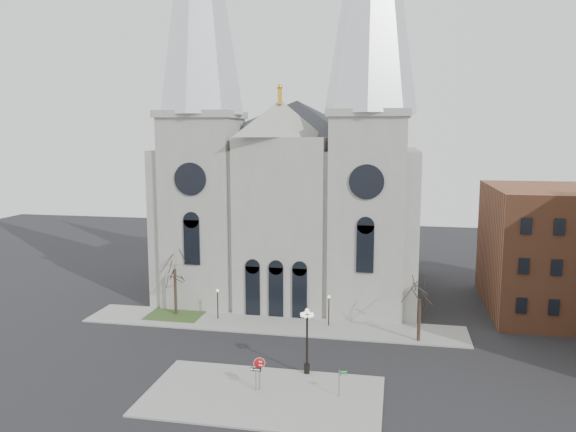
% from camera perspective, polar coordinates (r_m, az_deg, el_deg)
% --- Properties ---
extents(ground, '(160.00, 160.00, 0.00)m').
position_cam_1_polar(ground, '(50.03, -4.60, -15.04)').
color(ground, black).
rests_on(ground, ground).
extents(sidewalk_near, '(18.00, 10.00, 0.14)m').
position_cam_1_polar(sidewalk_near, '(44.90, -2.53, -17.77)').
color(sidewalk_near, gray).
rests_on(sidewalk_near, ground).
extents(sidewalk_far, '(40.00, 6.00, 0.14)m').
position_cam_1_polar(sidewalk_far, '(59.94, -1.72, -10.93)').
color(sidewalk_far, gray).
rests_on(sidewalk_far, ground).
extents(grass_patch, '(6.00, 5.00, 0.18)m').
position_cam_1_polar(grass_patch, '(64.04, -11.30, -9.80)').
color(grass_patch, '#334D21').
rests_on(grass_patch, ground).
extents(cathedral, '(33.00, 26.66, 54.00)m').
position_cam_1_polar(cathedral, '(68.24, 0.44, 7.18)').
color(cathedral, gray).
rests_on(cathedral, ground).
extents(bg_building_brick, '(14.00, 18.00, 14.00)m').
position_cam_1_polar(bg_building_brick, '(69.63, 25.37, -3.11)').
color(bg_building_brick, brown).
rests_on(bg_building_brick, ground).
extents(tree_left, '(3.20, 3.20, 7.50)m').
position_cam_1_polar(tree_left, '(62.57, -11.44, -5.01)').
color(tree_left, black).
rests_on(tree_left, ground).
extents(tree_right, '(3.20, 3.20, 6.00)m').
position_cam_1_polar(tree_right, '(55.40, 13.25, -8.00)').
color(tree_right, black).
rests_on(tree_right, ground).
extents(ped_lamp_left, '(0.32, 0.32, 3.26)m').
position_cam_1_polar(ped_lamp_left, '(61.25, -7.16, -8.34)').
color(ped_lamp_left, black).
rests_on(ped_lamp_left, sidewalk_far).
extents(ped_lamp_right, '(0.32, 0.32, 3.26)m').
position_cam_1_polar(ped_lamp_right, '(58.73, 4.17, -9.03)').
color(ped_lamp_right, black).
rests_on(ped_lamp_right, sidewalk_far).
extents(stop_sign, '(0.95, 0.10, 2.63)m').
position_cam_1_polar(stop_sign, '(44.93, -2.92, -15.03)').
color(stop_sign, slate).
rests_on(stop_sign, sidewalk_near).
extents(globe_lamp, '(1.39, 1.39, 5.58)m').
position_cam_1_polar(globe_lamp, '(47.09, 1.94, -11.77)').
color(globe_lamp, black).
rests_on(globe_lamp, sidewalk_near).
extents(one_way_sign, '(0.86, 0.10, 1.96)m').
position_cam_1_polar(one_way_sign, '(44.98, -3.29, -15.73)').
color(one_way_sign, slate).
rests_on(one_way_sign, sidewalk_near).
extents(street_name_sign, '(0.65, 0.26, 2.10)m').
position_cam_1_polar(street_name_sign, '(44.26, 5.33, -16.31)').
color(street_name_sign, slate).
rests_on(street_name_sign, sidewalk_near).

